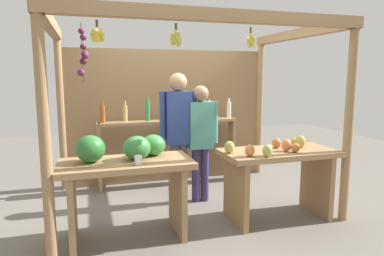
# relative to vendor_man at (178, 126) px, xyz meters

# --- Properties ---
(ground_plane) EXTENTS (12.00, 12.00, 0.00)m
(ground_plane) POSITION_rel_vendor_man_xyz_m (0.11, -0.04, -1.02)
(ground_plane) COLOR slate
(ground_plane) RESTS_ON ground
(market_stall) EXTENTS (3.27, 2.21, 2.28)m
(market_stall) POSITION_rel_vendor_man_xyz_m (0.10, 0.44, 0.32)
(market_stall) COLOR #99754C
(market_stall) RESTS_ON ground
(fruit_counter_left) EXTENTS (1.32, 0.67, 1.08)m
(fruit_counter_left) POSITION_rel_vendor_man_xyz_m (-0.76, -0.80, -0.32)
(fruit_counter_left) COLOR #99754C
(fruit_counter_left) RESTS_ON ground
(fruit_counter_right) EXTENTS (1.34, 0.64, 0.96)m
(fruit_counter_right) POSITION_rel_vendor_man_xyz_m (0.97, -0.83, -0.41)
(fruit_counter_right) COLOR #99754C
(fruit_counter_right) RESTS_ON ground
(bottle_shelf_unit) EXTENTS (2.10, 0.22, 1.35)m
(bottle_shelf_unit) POSITION_rel_vendor_man_xyz_m (0.06, 0.75, -0.22)
(bottle_shelf_unit) COLOR #99754C
(bottle_shelf_unit) RESTS_ON ground
(vendor_man) EXTENTS (0.48, 0.23, 1.69)m
(vendor_man) POSITION_rel_vendor_man_xyz_m (0.00, 0.00, 0.00)
(vendor_man) COLOR #594F6C
(vendor_man) RESTS_ON ground
(vendor_woman) EXTENTS (0.48, 0.21, 1.53)m
(vendor_woman) POSITION_rel_vendor_man_xyz_m (0.29, -0.02, -0.11)
(vendor_woman) COLOR #3B2E61
(vendor_woman) RESTS_ON ground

